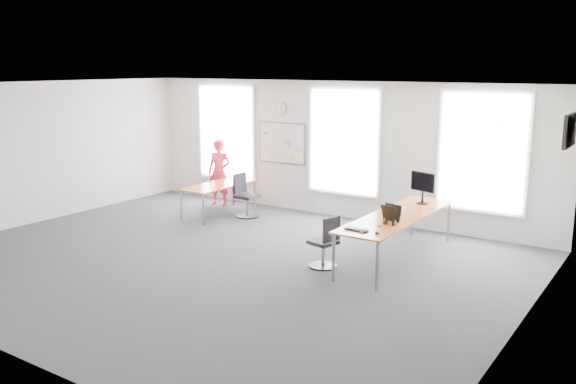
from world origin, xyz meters
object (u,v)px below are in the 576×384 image
Objects in this scene: chair_left at (245,198)px; person at (219,173)px; desk_right at (398,218)px; keyboard at (356,230)px; desk_left at (219,187)px; monitor at (423,185)px; chair_right at (325,245)px; headphones at (389,222)px.

chair_left is 0.61× the size of person.
desk_right is 1.31m from keyboard.
desk_left is 4.75m from monitor.
keyboard is (5.17, -2.82, 0.01)m from person.
chair_right is at bearing -93.39° from monitor.
desk_left is at bearing -158.99° from monitor.
chair_left is at bearing 165.11° from keyboard.
desk_right is 16.23× the size of headphones.
chair_left is (-3.28, 2.05, 0.03)m from chair_right.
person is (-5.30, 1.52, 0.05)m from desk_right.
headphones is at bearing -37.14° from person.
desk_right is 4.75m from desk_left.
desk_left is 1.98× the size of chair_left.
desk_right is 5.51m from person.
chair_right is 3.86m from chair_left.
desk_right is at bearing 103.41° from headphones.
keyboard is at bearing -117.10° from headphones.
keyboard is at bearing 85.08° from chair_right.
person reaches higher than monitor.
monitor reaches higher than desk_left.
desk_left is 3.21× the size of monitor.
person is at bearing -108.23° from chair_right.
chair_right reaches higher than desk_left.
monitor is at bearing -19.94° from person.
desk_right is 3.66× the size of chair_right.
chair_right is (3.88, -1.87, -0.25)m from desk_left.
desk_left is (-4.68, 0.78, -0.10)m from desk_right.
desk_left is 2.14× the size of chair_right.
monitor is at bearing 94.98° from headphones.
person is at bearing -167.35° from monitor.
person is at bearing 158.06° from headphones.
person reaches higher than desk_left.
monitor is at bearing 3.17° from desk_left.
chair_left is at bearing 166.86° from desk_right.
desk_right is at bearing 155.76° from chair_right.
keyboard reaches higher than desk_right.
person is 2.67× the size of monitor.
person reaches higher than headphones.
keyboard is at bearing -76.02° from monitor.
desk_right is at bearing -30.79° from person.
keyboard is (4.55, -2.08, 0.17)m from desk_left.
chair_right is at bearing -121.96° from chair_left.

